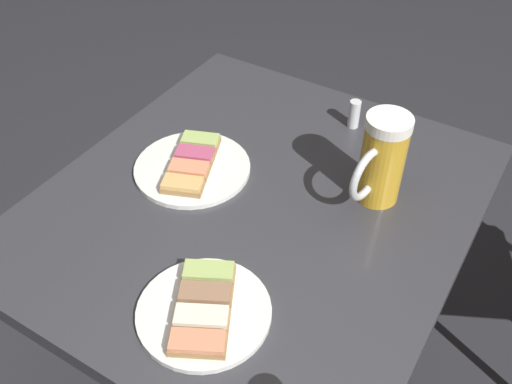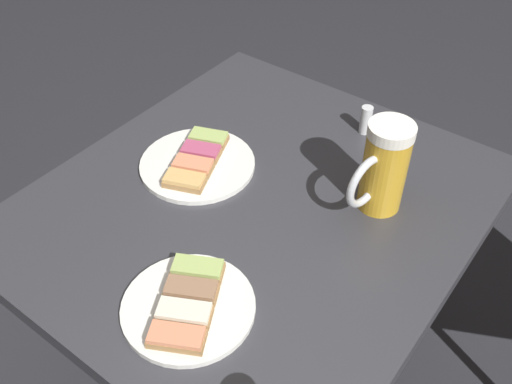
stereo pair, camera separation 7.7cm
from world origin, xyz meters
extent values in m
cylinder|color=black|center=(0.00, 0.00, 0.37)|extent=(0.09, 0.09, 0.71)
cube|color=#333338|center=(0.00, 0.00, 0.73)|extent=(0.84, 0.75, 0.04)
cylinder|color=white|center=(0.26, 0.07, 0.75)|extent=(0.21, 0.21, 0.01)
cube|color=#9E7547|center=(0.20, 0.04, 0.76)|extent=(0.07, 0.09, 0.01)
cube|color=#ADC66B|center=(0.20, 0.04, 0.77)|extent=(0.07, 0.09, 0.01)
cube|color=#9E7547|center=(0.24, 0.06, 0.76)|extent=(0.07, 0.09, 0.01)
cube|color=#997051|center=(0.24, 0.06, 0.77)|extent=(0.07, 0.09, 0.01)
cube|color=#9E7547|center=(0.28, 0.08, 0.76)|extent=(0.07, 0.09, 0.01)
cube|color=white|center=(0.28, 0.08, 0.77)|extent=(0.07, 0.09, 0.01)
cube|color=#9E7547|center=(0.32, 0.10, 0.76)|extent=(0.07, 0.09, 0.01)
cube|color=#EA8E66|center=(0.32, 0.10, 0.77)|extent=(0.07, 0.09, 0.01)
cylinder|color=white|center=(-0.01, -0.15, 0.75)|extent=(0.23, 0.23, 0.01)
cube|color=#9E7547|center=(-0.07, -0.18, 0.76)|extent=(0.07, 0.09, 0.01)
cube|color=#ADC66B|center=(-0.07, -0.18, 0.77)|extent=(0.06, 0.08, 0.01)
cube|color=#9E7547|center=(-0.03, -0.16, 0.76)|extent=(0.07, 0.09, 0.01)
cube|color=#BC4C70|center=(-0.03, -0.16, 0.77)|extent=(0.06, 0.08, 0.01)
cube|color=#9E7547|center=(0.01, -0.14, 0.76)|extent=(0.07, 0.09, 0.01)
cube|color=#EA8E66|center=(0.01, -0.14, 0.77)|extent=(0.06, 0.08, 0.01)
cube|color=#9E7547|center=(0.06, -0.13, 0.76)|extent=(0.07, 0.09, 0.01)
cube|color=#E5B266|center=(0.06, -0.13, 0.77)|extent=(0.06, 0.08, 0.01)
cylinder|color=gold|center=(-0.13, 0.19, 0.82)|extent=(0.08, 0.08, 0.16)
cylinder|color=white|center=(-0.13, 0.19, 0.91)|extent=(0.08, 0.08, 0.02)
torus|color=silver|center=(-0.08, 0.18, 0.83)|extent=(0.10, 0.03, 0.10)
cylinder|color=silver|center=(-0.31, 0.06, 0.78)|extent=(0.02, 0.02, 0.06)
camera|label=1|loc=(0.67, 0.41, 1.48)|focal=40.65mm
camera|label=2|loc=(0.63, 0.48, 1.48)|focal=40.65mm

